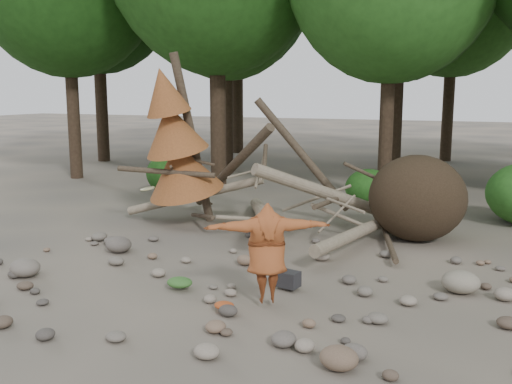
% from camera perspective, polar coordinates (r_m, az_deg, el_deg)
% --- Properties ---
extents(ground, '(120.00, 120.00, 0.00)m').
position_cam_1_polar(ground, '(10.34, -2.15, -9.10)').
color(ground, '#514C44').
rests_on(ground, ground).
extents(deadfall_pile, '(8.55, 5.24, 3.30)m').
position_cam_1_polar(deadfall_pile, '(13.49, 13.32, -0.63)').
color(deadfall_pile, '#332619').
rests_on(deadfall_pile, ground).
extents(dead_conifer, '(2.06, 2.16, 4.35)m').
position_cam_1_polar(dead_conifer, '(14.26, -7.95, 4.82)').
color(dead_conifer, '#4C3F30').
rests_on(dead_conifer, ground).
extents(bush_left, '(1.80, 1.80, 1.44)m').
position_cam_1_polar(bush_left, '(18.90, -8.22, 1.84)').
color(bush_left, '#1B4813').
rests_on(bush_left, ground).
extents(bush_mid, '(1.40, 1.40, 1.12)m').
position_cam_1_polar(bush_mid, '(17.22, 11.21, 0.41)').
color(bush_mid, '#245B1A').
rests_on(bush_mid, ground).
extents(frisbee_thrower, '(3.33, 1.40, 1.72)m').
position_cam_1_polar(frisbee_thrower, '(9.03, 1.09, -6.07)').
color(frisbee_thrower, brown).
rests_on(frisbee_thrower, ground).
extents(backpack, '(0.45, 0.35, 0.27)m').
position_cam_1_polar(backpack, '(9.99, 3.17, -8.98)').
color(backpack, black).
rests_on(backpack, ground).
extents(cloth_green, '(0.46, 0.38, 0.17)m').
position_cam_1_polar(cloth_green, '(10.06, -7.64, -9.22)').
color(cloth_green, '#316126').
rests_on(cloth_green, ground).
extents(cloth_orange, '(0.32, 0.26, 0.12)m').
position_cam_1_polar(cloth_orange, '(9.06, -3.20, -11.56)').
color(cloth_orange, '#A3421B').
rests_on(cloth_orange, ground).
extents(boulder_front_left, '(0.57, 0.51, 0.34)m').
position_cam_1_polar(boulder_front_left, '(11.46, -22.10, -7.02)').
color(boulder_front_left, '#70675D').
rests_on(boulder_front_left, ground).
extents(boulder_front_right, '(0.49, 0.44, 0.29)m').
position_cam_1_polar(boulder_front_right, '(7.39, 8.30, -16.11)').
color(boulder_front_right, brown).
rests_on(boulder_front_right, ground).
extents(boulder_mid_right, '(0.64, 0.58, 0.38)m').
position_cam_1_polar(boulder_mid_right, '(10.41, 19.79, -8.46)').
color(boulder_mid_right, gray).
rests_on(boulder_mid_right, ground).
extents(boulder_mid_left, '(0.57, 0.51, 0.34)m').
position_cam_1_polar(boulder_mid_left, '(12.53, -13.59, -5.12)').
color(boulder_mid_left, '#615952').
rests_on(boulder_mid_left, ground).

